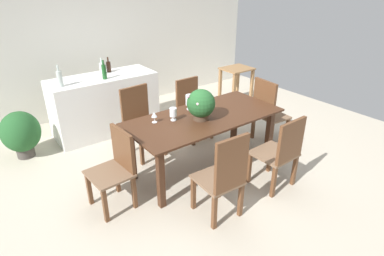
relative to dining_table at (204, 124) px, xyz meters
The scene contains 20 objects.
ground_plane 0.70m from the dining_table, 90.00° to the left, with size 7.04×7.04×0.00m, color #BCB29E.
back_wall 2.90m from the dining_table, 90.00° to the left, with size 6.40×0.10×2.60m, color silver.
dining_table is the anchor object (origin of this frame).
chair_far_right 1.00m from the dining_table, 63.28° to the left, with size 0.46×0.47×0.93m.
chair_head_end 1.24m from the dining_table, behind, with size 0.45×0.49×0.90m.
chair_far_left 1.01m from the dining_table, 117.09° to the left, with size 0.51×0.51×0.98m.
chair_foot_end 1.22m from the dining_table, ahead, with size 0.45×0.51×1.01m.
chair_near_right 1.00m from the dining_table, 63.03° to the right, with size 0.48×0.47×0.94m.
chair_near_left 1.01m from the dining_table, 116.98° to the right, with size 0.45×0.47×1.01m.
flower_centerpiece 0.33m from the dining_table, 153.79° to the right, with size 0.35×0.35×0.38m.
crystal_vase_left 0.37m from the dining_table, 92.50° to the left, with size 0.12×0.12×0.20m.
crystal_vase_center_near 0.46m from the dining_table, 161.71° to the left, with size 0.09×0.09×0.16m.
wine_glass 0.67m from the dining_table, 160.31° to the left, with size 0.07×0.07×0.14m.
kitchen_counter 1.96m from the dining_table, 107.16° to the left, with size 1.65×0.67×0.94m, color silver.
wine_bottle_amber 1.84m from the dining_table, 108.97° to the left, with size 0.07×0.07×0.29m.
wine_bottle_dark 2.16m from the dining_table, 125.39° to the left, with size 0.08×0.08×0.31m.
wine_bottle_clear 2.09m from the dining_table, 104.08° to the left, with size 0.08×0.08×0.25m.
wine_bottle_green 2.10m from the dining_table, 100.38° to the left, with size 0.07×0.07×0.24m.
side_table 2.41m from the dining_table, 36.29° to the left, with size 0.56×0.47×0.76m.
potted_plant_floor 2.59m from the dining_table, 136.57° to the left, with size 0.53×0.53×0.69m.
Camera 1 is at (-2.32, -3.08, 2.38)m, focal length 29.72 mm.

